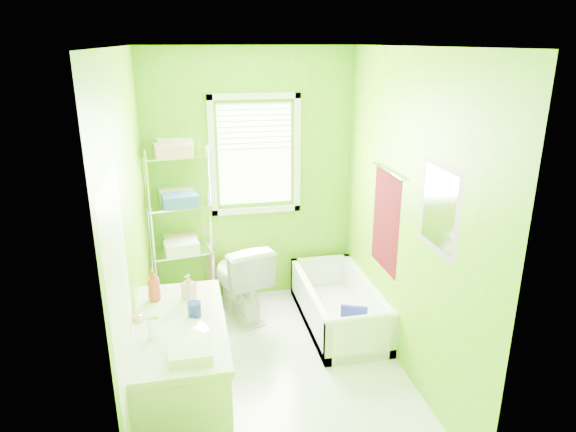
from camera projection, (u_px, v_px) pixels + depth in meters
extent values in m
plane|color=silver|center=(277.00, 371.00, 4.32)|extent=(2.90, 2.90, 0.00)
cube|color=#589F07|center=(251.00, 179.00, 5.24)|extent=(2.10, 0.04, 2.60)
cube|color=#589F07|center=(329.00, 324.00, 2.55)|extent=(2.10, 0.04, 2.60)
cube|color=#589F07|center=(133.00, 236.00, 3.70)|extent=(0.04, 2.90, 2.60)
cube|color=#589F07|center=(405.00, 217.00, 4.10)|extent=(0.04, 2.90, 2.60)
cube|color=white|center=(275.00, 46.00, 3.48)|extent=(2.10, 2.90, 0.04)
cube|color=white|center=(255.00, 155.00, 5.16)|extent=(0.74, 0.01, 1.01)
cube|color=white|center=(257.00, 210.00, 5.33)|extent=(0.92, 0.05, 0.06)
cube|color=white|center=(254.00, 96.00, 4.95)|extent=(0.92, 0.05, 0.06)
cube|color=white|center=(212.00, 157.00, 5.06)|extent=(0.06, 0.05, 1.22)
cube|color=white|center=(297.00, 153.00, 5.22)|extent=(0.06, 0.05, 1.22)
cube|color=white|center=(255.00, 126.00, 5.04)|extent=(0.72, 0.02, 0.50)
cube|color=white|center=(127.00, 350.00, 2.87)|extent=(0.02, 0.80, 2.00)
sphere|color=gold|center=(138.00, 319.00, 3.18)|extent=(0.07, 0.07, 0.07)
cube|color=#46080B|center=(386.00, 221.00, 4.47)|extent=(0.02, 0.58, 0.90)
cylinder|color=silver|center=(387.00, 171.00, 4.32)|extent=(0.02, 0.62, 0.02)
cube|color=#CC5972|center=(440.00, 209.00, 3.50)|extent=(0.02, 0.54, 0.64)
cube|color=white|center=(439.00, 209.00, 3.50)|extent=(0.01, 0.44, 0.54)
cube|color=white|center=(338.00, 318.00, 5.05)|extent=(0.65, 1.39, 0.09)
cube|color=white|center=(309.00, 307.00, 4.94)|extent=(0.06, 1.39, 0.42)
cube|color=white|center=(366.00, 301.00, 5.06)|extent=(0.06, 1.39, 0.42)
cube|color=white|center=(361.00, 340.00, 4.39)|extent=(0.65, 0.06, 0.42)
cube|color=white|center=(320.00, 275.00, 5.61)|extent=(0.65, 0.06, 0.42)
cylinder|color=white|center=(362.00, 319.00, 4.32)|extent=(0.65, 0.06, 0.06)
cylinder|color=#131EB6|center=(352.00, 335.00, 4.62)|extent=(0.35, 0.35, 0.06)
cylinder|color=yellow|center=(352.00, 330.00, 4.60)|extent=(0.33, 0.33, 0.05)
cube|color=#131EB6|center=(354.00, 317.00, 4.70)|extent=(0.24, 0.13, 0.22)
imported|color=white|center=(240.00, 278.00, 5.09)|extent=(0.65, 0.88, 0.81)
cube|color=silver|center=(183.00, 383.00, 3.50)|extent=(0.58, 1.16, 0.84)
cube|color=silver|center=(179.00, 326.00, 3.36)|extent=(0.61, 1.19, 0.05)
ellipsoid|color=white|center=(182.00, 340.00, 3.21)|extent=(0.40, 0.52, 0.14)
cylinder|color=silver|center=(150.00, 329.00, 3.15)|extent=(0.03, 0.03, 0.16)
cylinder|color=silver|center=(149.00, 319.00, 3.12)|extent=(0.12, 0.02, 0.02)
imported|color=#D43E3F|center=(154.00, 285.00, 3.61)|extent=(0.09, 0.09, 0.24)
imported|color=#EC99C2|center=(189.00, 286.00, 3.65)|extent=(0.11, 0.11, 0.18)
cylinder|color=navy|center=(194.00, 309.00, 3.41)|extent=(0.09, 0.09, 0.10)
cube|color=white|center=(191.00, 353.00, 2.97)|extent=(0.25, 0.20, 0.06)
cylinder|color=silver|center=(153.00, 240.00, 4.81)|extent=(0.02, 0.02, 1.73)
cylinder|color=silver|center=(149.00, 228.00, 5.11)|extent=(0.02, 0.02, 1.73)
cylinder|color=silver|center=(211.00, 233.00, 5.00)|extent=(0.02, 0.02, 1.73)
cylinder|color=silver|center=(204.00, 222.00, 5.30)|extent=(0.02, 0.02, 1.73)
cube|color=silver|center=(184.00, 294.00, 5.28)|extent=(0.62, 0.44, 0.02)
cube|color=silver|center=(181.00, 251.00, 5.12)|extent=(0.62, 0.44, 0.02)
cube|color=silver|center=(178.00, 204.00, 4.97)|extent=(0.62, 0.44, 0.02)
cube|color=silver|center=(174.00, 155.00, 4.81)|extent=(0.62, 0.44, 0.02)
cube|color=#EFA3BC|center=(173.00, 150.00, 4.68)|extent=(0.35, 0.26, 0.12)
cube|color=white|center=(174.00, 145.00, 4.91)|extent=(0.35, 0.26, 0.12)
cube|color=#335DB8|center=(180.00, 201.00, 4.85)|extent=(0.35, 0.26, 0.12)
cube|color=#CFBF7E|center=(176.00, 194.00, 5.06)|extent=(0.35, 0.26, 0.12)
cube|color=white|center=(182.00, 248.00, 5.02)|extent=(0.35, 0.26, 0.12)
cube|color=#CFBF7E|center=(180.00, 239.00, 5.23)|extent=(0.35, 0.26, 0.12)
cube|color=#EFA3BC|center=(211.00, 270.00, 5.30)|extent=(0.07, 0.30, 0.54)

